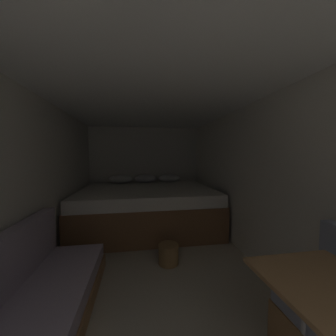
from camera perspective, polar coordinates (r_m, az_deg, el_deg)
The scene contains 8 objects.
ground_plane at distance 2.62m, azimuth -4.28°, elevation -28.79°, with size 7.02×7.02×0.00m, color #B2A893.
wall_back at distance 4.75m, azimuth -6.98°, elevation -0.60°, with size 2.73×0.05×2.11m, color silver.
wall_left at distance 2.51m, azimuth -36.68°, elevation -5.09°, with size 0.05×5.02×2.11m, color silver.
wall_right at distance 2.70m, azimuth 25.32°, elevation -4.15°, with size 0.05×5.02×2.11m, color silver.
ceiling_slab at distance 2.32m, azimuth -4.55°, elevation 21.89°, with size 2.73×5.02×0.05m, color white.
bed at distance 3.86m, azimuth -6.30°, elevation -11.44°, with size 2.51×1.91×0.97m.
sofa_left at distance 1.98m, azimuth -38.88°, elevation -33.40°, with size 0.69×2.18×0.78m.
wicker_basket at distance 2.71m, azimuth 0.15°, elevation -24.47°, with size 0.26×0.26×0.25m.
Camera 1 is at (-0.18, -0.19, 1.40)m, focal length 20.22 mm.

